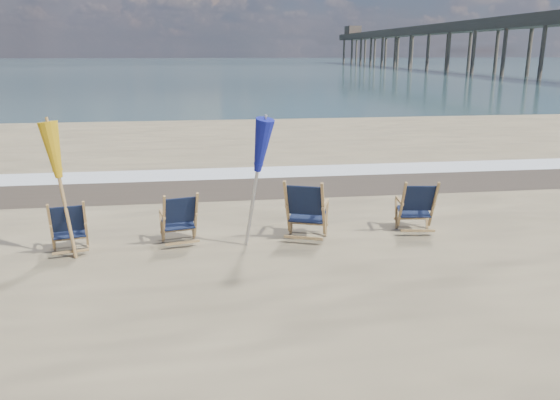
% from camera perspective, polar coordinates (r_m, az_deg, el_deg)
% --- Properties ---
extents(ocean, '(400.00, 400.00, 0.00)m').
position_cam_1_polar(ocean, '(133.99, -7.66, 13.86)').
color(ocean, '#334F54').
rests_on(ocean, ground).
extents(surf_foam, '(200.00, 1.40, 0.01)m').
position_cam_1_polar(surf_foam, '(14.63, -3.30, 2.87)').
color(surf_foam, silver).
rests_on(surf_foam, ground).
extents(wet_sand_strip, '(200.00, 2.60, 0.00)m').
position_cam_1_polar(wet_sand_strip, '(13.18, -2.76, 1.48)').
color(wet_sand_strip, '#42362A').
rests_on(wet_sand_strip, ground).
extents(beach_chair_0, '(0.71, 0.76, 0.92)m').
position_cam_1_polar(beach_chair_0, '(9.23, -19.63, -2.57)').
color(beach_chair_0, '#121A35').
rests_on(beach_chair_0, ground).
extents(beach_chair_1, '(0.73, 0.79, 0.95)m').
position_cam_1_polar(beach_chair_1, '(9.20, -8.75, -1.80)').
color(beach_chair_1, '#121A35').
rests_on(beach_chair_1, ground).
extents(beach_chair_2, '(0.94, 0.99, 1.11)m').
position_cam_1_polar(beach_chair_2, '(9.16, 4.54, -1.22)').
color(beach_chair_2, '#121A35').
rests_on(beach_chair_2, ground).
extents(beach_chair_3, '(0.73, 0.80, 1.00)m').
position_cam_1_polar(beach_chair_3, '(9.96, 15.76, -0.71)').
color(beach_chair_3, '#121A35').
rests_on(beach_chair_3, ground).
extents(umbrella_yellow, '(0.30, 0.30, 2.13)m').
position_cam_1_polar(umbrella_yellow, '(8.88, -22.09, 4.15)').
color(umbrella_yellow, '#AD844D').
rests_on(umbrella_yellow, ground).
extents(umbrella_blue, '(0.30, 0.30, 2.18)m').
position_cam_1_polar(umbrella_blue, '(8.64, -2.74, 5.29)').
color(umbrella_blue, '#A5A5AD').
rests_on(umbrella_blue, ground).
extents(fishing_pier, '(4.40, 140.00, 9.30)m').
position_cam_1_polar(fishing_pier, '(89.02, 18.87, 15.52)').
color(fishing_pier, brown).
rests_on(fishing_pier, ground).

